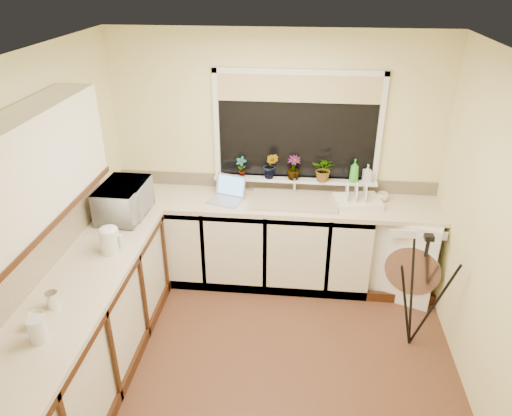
{
  "coord_description": "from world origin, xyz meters",
  "views": [
    {
      "loc": [
        0.26,
        -2.94,
        2.95
      ],
      "look_at": [
        -0.1,
        0.55,
        1.15
      ],
      "focal_mm": 33.63,
      "sensor_mm": 36.0,
      "label": 1
    }
  ],
  "objects_px": {
    "plant_d": "(324,169)",
    "soap_bottle_clear": "(367,173)",
    "microwave": "(124,200)",
    "soap_bottle_green": "(354,171)",
    "plant_c": "(294,168)",
    "steel_jar": "(52,300)",
    "tripod": "(419,292)",
    "glass_jug": "(38,330)",
    "cup_back": "(382,197)",
    "laptop": "(227,194)",
    "plant_b": "(271,166)",
    "dish_rack": "(357,202)",
    "cup_left": "(37,320)",
    "plant_a": "(241,167)",
    "washing_machine": "(407,251)",
    "kettle": "(110,241)"
  },
  "relations": [
    {
      "from": "washing_machine",
      "to": "glass_jug",
      "type": "relative_size",
      "value": 5.37
    },
    {
      "from": "laptop",
      "to": "soap_bottle_clear",
      "type": "distance_m",
      "value": 1.37
    },
    {
      "from": "soap_bottle_clear",
      "to": "dish_rack",
      "type": "bearing_deg",
      "value": -113.78
    },
    {
      "from": "plant_a",
      "to": "plant_b",
      "type": "distance_m",
      "value": 0.29
    },
    {
      "from": "soap_bottle_green",
      "to": "plant_c",
      "type": "bearing_deg",
      "value": 179.58
    },
    {
      "from": "kettle",
      "to": "plant_a",
      "type": "bearing_deg",
      "value": 54.74
    },
    {
      "from": "plant_a",
      "to": "cup_left",
      "type": "bearing_deg",
      "value": -115.57
    },
    {
      "from": "dish_rack",
      "to": "glass_jug",
      "type": "bearing_deg",
      "value": -146.45
    },
    {
      "from": "cup_back",
      "to": "laptop",
      "type": "bearing_deg",
      "value": -175.67
    },
    {
      "from": "steel_jar",
      "to": "plant_d",
      "type": "height_order",
      "value": "plant_d"
    },
    {
      "from": "dish_rack",
      "to": "cup_left",
      "type": "distance_m",
      "value": 2.9
    },
    {
      "from": "plant_c",
      "to": "cup_back",
      "type": "xyz_separation_m",
      "value": [
        0.86,
        -0.1,
        -0.23
      ]
    },
    {
      "from": "dish_rack",
      "to": "soap_bottle_clear",
      "type": "bearing_deg",
      "value": 55.13
    },
    {
      "from": "steel_jar",
      "to": "cup_back",
      "type": "distance_m",
      "value": 3.02
    },
    {
      "from": "dish_rack",
      "to": "plant_d",
      "type": "xyz_separation_m",
      "value": [
        -0.32,
        0.19,
        0.24
      ]
    },
    {
      "from": "plant_b",
      "to": "soap_bottle_green",
      "type": "xyz_separation_m",
      "value": [
        0.81,
        -0.0,
        -0.02
      ]
    },
    {
      "from": "laptop",
      "to": "plant_a",
      "type": "relative_size",
      "value": 1.77
    },
    {
      "from": "plant_c",
      "to": "cup_back",
      "type": "relative_size",
      "value": 2.2
    },
    {
      "from": "soap_bottle_clear",
      "to": "cup_left",
      "type": "xyz_separation_m",
      "value": [
        -2.25,
        -2.15,
        -0.19
      ]
    },
    {
      "from": "kettle",
      "to": "plant_a",
      "type": "relative_size",
      "value": 0.96
    },
    {
      "from": "plant_c",
      "to": "plant_b",
      "type": "bearing_deg",
      "value": -179.17
    },
    {
      "from": "soap_bottle_green",
      "to": "cup_back",
      "type": "distance_m",
      "value": 0.37
    },
    {
      "from": "microwave",
      "to": "plant_a",
      "type": "bearing_deg",
      "value": -55.1
    },
    {
      "from": "microwave",
      "to": "dish_rack",
      "type": "bearing_deg",
      "value": -76.6
    },
    {
      "from": "plant_c",
      "to": "cup_left",
      "type": "height_order",
      "value": "plant_c"
    },
    {
      "from": "laptop",
      "to": "dish_rack",
      "type": "distance_m",
      "value": 1.24
    },
    {
      "from": "kettle",
      "to": "steel_jar",
      "type": "relative_size",
      "value": 1.79
    },
    {
      "from": "steel_jar",
      "to": "plant_c",
      "type": "bearing_deg",
      "value": 51.77
    },
    {
      "from": "tripod",
      "to": "glass_jug",
      "type": "distance_m",
      "value": 2.85
    },
    {
      "from": "microwave",
      "to": "soap_bottle_green",
      "type": "xyz_separation_m",
      "value": [
        2.08,
        0.63,
        0.11
      ]
    },
    {
      "from": "soap_bottle_clear",
      "to": "steel_jar",
      "type": "bearing_deg",
      "value": -138.93
    },
    {
      "from": "plant_d",
      "to": "cup_left",
      "type": "distance_m",
      "value": 2.81
    },
    {
      "from": "laptop",
      "to": "glass_jug",
      "type": "distance_m",
      "value": 2.21
    },
    {
      "from": "washing_machine",
      "to": "plant_d",
      "type": "distance_m",
      "value": 1.15
    },
    {
      "from": "steel_jar",
      "to": "washing_machine",
      "type": "bearing_deg",
      "value": 32.67
    },
    {
      "from": "soap_bottle_green",
      "to": "cup_back",
      "type": "bearing_deg",
      "value": -18.66
    },
    {
      "from": "glass_jug",
      "to": "plant_b",
      "type": "distance_m",
      "value": 2.58
    },
    {
      "from": "plant_b",
      "to": "steel_jar",
      "type": "bearing_deg",
      "value": -123.97
    },
    {
      "from": "laptop",
      "to": "cup_back",
      "type": "distance_m",
      "value": 1.49
    },
    {
      "from": "soap_bottle_clear",
      "to": "microwave",
      "type": "bearing_deg",
      "value": -163.63
    },
    {
      "from": "plant_d",
      "to": "soap_bottle_clear",
      "type": "xyz_separation_m",
      "value": [
        0.42,
        0.02,
        -0.03
      ]
    },
    {
      "from": "soap_bottle_green",
      "to": "plant_a",
      "type": "bearing_deg",
      "value": 179.72
    },
    {
      "from": "kettle",
      "to": "tripod",
      "type": "bearing_deg",
      "value": 4.59
    },
    {
      "from": "washing_machine",
      "to": "laptop",
      "type": "distance_m",
      "value": 1.84
    },
    {
      "from": "laptop",
      "to": "microwave",
      "type": "bearing_deg",
      "value": -137.09
    },
    {
      "from": "plant_b",
      "to": "kettle",
      "type": "bearing_deg",
      "value": -133.33
    },
    {
      "from": "glass_jug",
      "to": "tripod",
      "type": "bearing_deg",
      "value": 25.4
    },
    {
      "from": "tripod",
      "to": "steel_jar",
      "type": "distance_m",
      "value": 2.79
    },
    {
      "from": "plant_d",
      "to": "cup_left",
      "type": "bearing_deg",
      "value": -130.79
    },
    {
      "from": "washing_machine",
      "to": "cup_left",
      "type": "distance_m",
      "value": 3.33
    }
  ]
}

